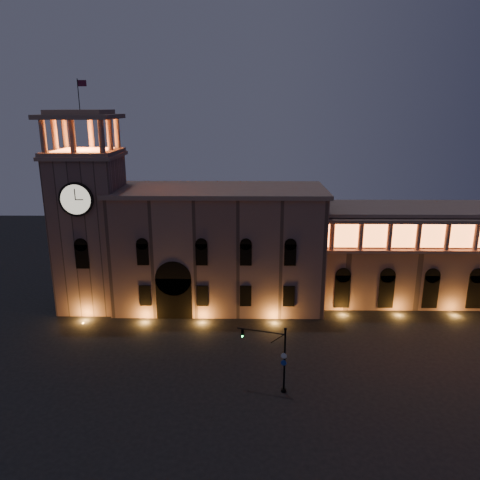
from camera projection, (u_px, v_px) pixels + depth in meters
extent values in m
plane|color=black|center=(227.00, 383.00, 50.52)|extent=(160.00, 160.00, 0.00)
cube|color=#7F5D53|center=(219.00, 249.00, 69.34)|extent=(30.00, 12.00, 17.00)
cube|color=gray|center=(218.00, 190.00, 66.92)|extent=(30.80, 12.80, 0.60)
cube|color=black|center=(175.00, 297.00, 65.73)|extent=(5.00, 1.40, 6.00)
cylinder|color=black|center=(174.00, 277.00, 64.91)|extent=(5.00, 1.40, 5.00)
cube|color=orange|center=(175.00, 299.00, 65.60)|extent=(4.20, 0.20, 5.00)
cube|color=#7F5D53|center=(91.00, 234.00, 67.89)|extent=(9.00, 9.00, 22.00)
cube|color=gray|center=(84.00, 156.00, 64.79)|extent=(9.80, 9.80, 0.50)
cylinder|color=black|center=(76.00, 199.00, 61.74)|extent=(4.60, 0.35, 4.60)
cylinder|color=beige|center=(76.00, 200.00, 61.61)|extent=(4.00, 0.12, 4.00)
cube|color=gray|center=(84.00, 152.00, 64.66)|extent=(9.40, 9.40, 0.50)
cube|color=orange|center=(84.00, 150.00, 64.57)|extent=(6.80, 6.80, 0.15)
cylinder|color=gray|center=(43.00, 136.00, 60.40)|extent=(0.76, 0.76, 4.20)
cylinder|color=gray|center=(72.00, 136.00, 60.36)|extent=(0.76, 0.76, 4.20)
cylinder|color=gray|center=(102.00, 136.00, 60.31)|extent=(0.76, 0.76, 4.20)
cylinder|color=gray|center=(65.00, 133.00, 67.70)|extent=(0.76, 0.76, 4.20)
cylinder|color=gray|center=(91.00, 133.00, 67.66)|extent=(0.76, 0.76, 4.20)
cylinder|color=gray|center=(117.00, 133.00, 67.62)|extent=(0.76, 0.76, 4.20)
cylinder|color=gray|center=(55.00, 135.00, 64.05)|extent=(0.76, 0.76, 4.20)
cylinder|color=gray|center=(110.00, 135.00, 63.97)|extent=(0.76, 0.76, 4.20)
cube|color=gray|center=(80.00, 117.00, 63.35)|extent=(9.80, 9.80, 0.60)
cube|color=gray|center=(80.00, 112.00, 63.18)|extent=(7.50, 7.50, 0.60)
cylinder|color=black|center=(78.00, 94.00, 62.55)|extent=(0.10, 0.10, 4.00)
plane|color=#50172F|center=(82.00, 83.00, 62.16)|extent=(1.20, 0.00, 1.20)
cube|color=#7A584E|center=(442.00, 255.00, 71.31)|extent=(40.00, 10.00, 14.00)
cube|color=gray|center=(448.00, 208.00, 69.31)|extent=(40.60, 10.60, 0.50)
cube|color=gray|center=(460.00, 251.00, 65.39)|extent=(40.00, 1.20, 0.40)
cube|color=gray|center=(464.00, 222.00, 64.20)|extent=(40.00, 1.40, 0.50)
cube|color=orange|center=(460.00, 235.00, 65.31)|extent=(38.00, 0.15, 3.60)
cylinder|color=gray|center=(332.00, 236.00, 64.98)|extent=(0.70, 0.70, 4.00)
cylinder|color=gray|center=(361.00, 236.00, 64.93)|extent=(0.70, 0.70, 4.00)
cylinder|color=gray|center=(390.00, 236.00, 64.89)|extent=(0.70, 0.70, 4.00)
cylinder|color=gray|center=(419.00, 236.00, 64.85)|extent=(0.70, 0.70, 4.00)
cylinder|color=gray|center=(448.00, 236.00, 64.80)|extent=(0.70, 0.70, 4.00)
cylinder|color=gray|center=(476.00, 236.00, 64.76)|extent=(0.70, 0.70, 4.00)
cylinder|color=black|center=(284.00, 361.00, 48.10)|extent=(0.20, 0.20, 7.13)
cylinder|color=black|center=(284.00, 390.00, 49.04)|extent=(0.57, 0.57, 0.31)
sphere|color=black|center=(285.00, 329.00, 47.09)|extent=(0.29, 0.29, 0.29)
cylinder|color=black|center=(261.00, 331.00, 47.97)|extent=(4.93, 1.53, 0.12)
cube|color=black|center=(243.00, 333.00, 48.65)|extent=(0.37, 0.36, 0.87)
cylinder|color=#0CE53F|center=(242.00, 336.00, 48.58)|extent=(0.20, 0.13, 0.18)
cylinder|color=silver|center=(284.00, 356.00, 47.79)|extent=(0.60, 0.21, 0.61)
cylinder|color=navy|center=(284.00, 363.00, 48.02)|extent=(0.60, 0.21, 0.61)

